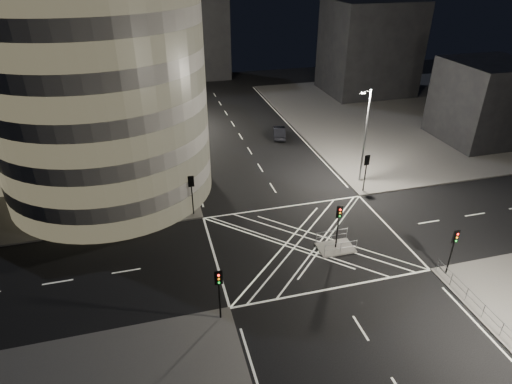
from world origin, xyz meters
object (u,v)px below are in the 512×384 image
object	(u,v)px
street_lamp_left_near	(176,141)
traffic_signal_island	(339,219)
traffic_signal_fl	(192,188)
sedan	(279,132)
street_lamp_left_far	(163,91)
traffic_signal_nl	(219,286)
central_island	(335,248)
traffic_signal_nr	(454,244)
street_lamp_right_far	(365,134)
traffic_signal_fr	(366,166)

from	to	relation	value
street_lamp_left_near	traffic_signal_island	bearing A→B (deg)	-49.73
traffic_signal_fl	sedan	bearing A→B (deg)	50.31
street_lamp_left_far	sedan	bearing A→B (deg)	-24.96
traffic_signal_fl	sedan	distance (m)	21.58
traffic_signal_nl	sedan	xyz separation A→B (m)	(13.71, 30.12, -2.18)
traffic_signal_island	street_lamp_left_near	bearing A→B (deg)	130.27
central_island	street_lamp_left_far	world-z (taller)	street_lamp_left_far
traffic_signal_nr	street_lamp_right_far	bearing A→B (deg)	87.70
sedan	traffic_signal_nl	bearing A→B (deg)	80.57
traffic_signal_island	sedan	world-z (taller)	traffic_signal_island
street_lamp_left_far	sedan	distance (m)	16.54
traffic_signal_island	street_lamp_left_far	bearing A→B (deg)	109.95
central_island	traffic_signal_island	distance (m)	2.84
central_island	street_lamp_right_far	xyz separation A→B (m)	(7.44, 10.50, 5.47)
traffic_signal_fl	traffic_signal_nl	size ratio (longest dim) A/B	1.00
sedan	central_island	bearing A→B (deg)	98.35
street_lamp_left_far	traffic_signal_nl	bearing A→B (deg)	-89.01
traffic_signal_nl	street_lamp_right_far	bearing A→B (deg)	40.91
street_lamp_left_far	street_lamp_right_far	distance (m)	28.23
street_lamp_left_far	street_lamp_right_far	bearing A→B (deg)	-48.06
central_island	sedan	world-z (taller)	sedan
traffic_signal_fl	traffic_signal_island	xyz separation A→B (m)	(10.80, -8.30, 0.00)
traffic_signal_fl	traffic_signal_nr	xyz separation A→B (m)	(17.60, -13.60, 0.00)
traffic_signal_nl	traffic_signal_fr	distance (m)	22.24
traffic_signal_nl	traffic_signal_fr	xyz separation A→B (m)	(17.60, 13.60, 0.00)
traffic_signal_island	street_lamp_right_far	world-z (taller)	street_lamp_right_far
central_island	traffic_signal_fr	bearing A→B (deg)	50.67
traffic_signal_nr	street_lamp_left_near	distance (m)	26.32
traffic_signal_fl	traffic_signal_nr	bearing A→B (deg)	-37.69
central_island	street_lamp_left_far	size ratio (longest dim) A/B	0.30
traffic_signal_nr	sedan	size ratio (longest dim) A/B	0.90
central_island	street_lamp_left_far	xyz separation A→B (m)	(-11.44, 31.50, 5.47)
central_island	traffic_signal_nr	xyz separation A→B (m)	(6.80, -5.30, 2.84)
traffic_signal_island	street_lamp_left_far	distance (m)	33.61
street_lamp_left_near	street_lamp_right_far	distance (m)	19.11
traffic_signal_fr	street_lamp_right_far	bearing A→B (deg)	73.89
traffic_signal_fl	traffic_signal_fr	world-z (taller)	same
street_lamp_right_far	sedan	distance (m)	15.77
traffic_signal_fl	traffic_signal_island	distance (m)	13.62
street_lamp_left_near	sedan	xyz separation A→B (m)	(14.35, 11.32, -4.81)
traffic_signal_fr	street_lamp_left_near	xyz separation A→B (m)	(-18.24, 5.20, 2.63)
traffic_signal_fl	sedan	xyz separation A→B (m)	(13.71, 16.52, -2.18)
traffic_signal_nr	traffic_signal_fr	bearing A→B (deg)	90.00
traffic_signal_island	traffic_signal_nl	bearing A→B (deg)	-153.86
traffic_signal_nl	traffic_signal_nr	distance (m)	17.60
street_lamp_left_near	traffic_signal_fl	bearing A→B (deg)	-83.03
central_island	traffic_signal_nr	bearing A→B (deg)	-37.93
traffic_signal_nr	street_lamp_left_near	world-z (taller)	street_lamp_left_near
sedan	traffic_signal_fr	bearing A→B (deg)	118.28
street_lamp_left_far	street_lamp_right_far	world-z (taller)	same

